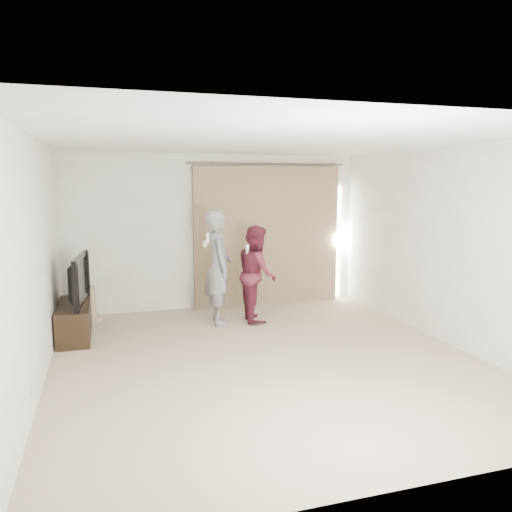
{
  "coord_description": "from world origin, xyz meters",
  "views": [
    {
      "loc": [
        -1.81,
        -5.52,
        2.12
      ],
      "look_at": [
        0.24,
        1.2,
        1.09
      ],
      "focal_mm": 35.0,
      "sensor_mm": 36.0,
      "label": 1
    }
  ],
  "objects_px": {
    "tv": "(72,280)",
    "person_woman": "(257,273)",
    "tv_console": "(74,321)",
    "person_man": "(218,267)"
  },
  "relations": [
    {
      "from": "tv",
      "to": "person_woman",
      "type": "distance_m",
      "value": 2.67
    },
    {
      "from": "tv",
      "to": "person_man",
      "type": "height_order",
      "value": "person_man"
    },
    {
      "from": "tv",
      "to": "person_woman",
      "type": "xyz_separation_m",
      "value": [
        2.67,
        0.1,
        -0.07
      ]
    },
    {
      "from": "tv",
      "to": "person_man",
      "type": "xyz_separation_m",
      "value": [
        2.07,
        0.11,
        0.06
      ]
    },
    {
      "from": "tv_console",
      "to": "person_woman",
      "type": "xyz_separation_m",
      "value": [
        2.67,
        0.1,
        0.51
      ]
    },
    {
      "from": "tv_console",
      "to": "person_woman",
      "type": "height_order",
      "value": "person_woman"
    },
    {
      "from": "tv_console",
      "to": "person_woman",
      "type": "bearing_deg",
      "value": 2.11
    },
    {
      "from": "tv_console",
      "to": "person_man",
      "type": "xyz_separation_m",
      "value": [
        2.07,
        0.11,
        0.63
      ]
    },
    {
      "from": "tv",
      "to": "person_man",
      "type": "relative_size",
      "value": 0.68
    },
    {
      "from": "person_man",
      "to": "person_woman",
      "type": "bearing_deg",
      "value": -1.42
    }
  ]
}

